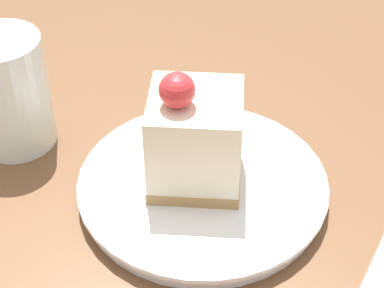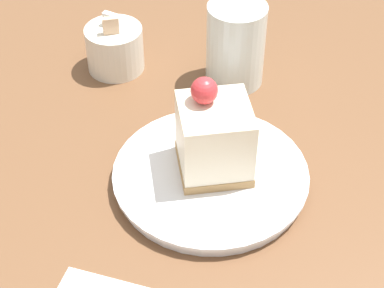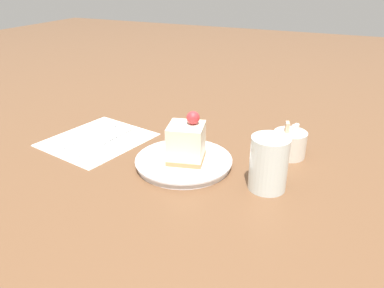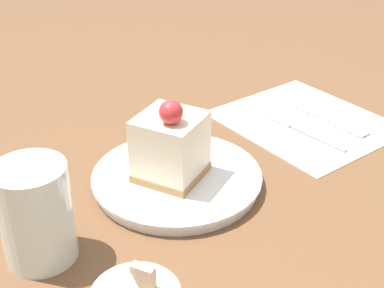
{
  "view_description": "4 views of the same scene",
  "coord_description": "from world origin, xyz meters",
  "views": [
    {
      "loc": [
        -0.1,
        0.36,
        0.39
      ],
      "look_at": [
        0.03,
        -0.01,
        0.06
      ],
      "focal_mm": 60.0,
      "sensor_mm": 36.0,
      "label": 1
    },
    {
      "loc": [
        -0.46,
        -0.05,
        0.5
      ],
      "look_at": [
        0.01,
        0.0,
        0.06
      ],
      "focal_mm": 60.0,
      "sensor_mm": 36.0,
      "label": 2
    },
    {
      "loc": [
        0.33,
        -0.66,
        0.39
      ],
      "look_at": [
        0.03,
        -0.01,
        0.05
      ],
      "focal_mm": 35.0,
      "sensor_mm": 36.0,
      "label": 3
    },
    {
      "loc": [
        0.42,
        0.37,
        0.38
      ],
      "look_at": [
        -0.0,
        -0.01,
        0.05
      ],
      "focal_mm": 50.0,
      "sensor_mm": 36.0,
      "label": 4
    }
  ],
  "objects": [
    {
      "name": "cake_slice",
      "position": [
        0.03,
        -0.02,
        0.06
      ],
      "size": [
        0.09,
        0.09,
        0.11
      ],
      "rotation": [
        0.0,
        0.0,
        0.25
      ],
      "color": "#AD8451",
      "rests_on": "plate"
    },
    {
      "name": "ground_plane",
      "position": [
        0.0,
        0.0,
        0.0
      ],
      "size": [
        4.0,
        4.0,
        0.0
      ],
      "primitive_type": "plane",
      "color": "brown"
    },
    {
      "name": "plate",
      "position": [
        0.02,
        -0.02,
        0.01
      ],
      "size": [
        0.21,
        0.21,
        0.02
      ],
      "color": "white",
      "rests_on": "ground_plane"
    },
    {
      "name": "knife",
      "position": [
        -0.21,
        -0.01,
        0.01
      ],
      "size": [
        0.04,
        0.19,
        0.0
      ],
      "rotation": [
        0.0,
        0.0,
        -0.14
      ],
      "color": "silver",
      "rests_on": "napkin"
    },
    {
      "name": "drinking_glass",
      "position": [
        0.2,
        -0.03,
        0.05
      ],
      "size": [
        0.07,
        0.07,
        0.11
      ],
      "color": "silver",
      "rests_on": "ground_plane"
    },
    {
      "name": "fork",
      "position": [
        -0.26,
        0.03,
        0.01
      ],
      "size": [
        0.04,
        0.17,
        0.0
      ],
      "rotation": [
        0.0,
        0.0,
        -0.14
      ],
      "color": "silver",
      "rests_on": "napkin"
    },
    {
      "name": "napkin",
      "position": [
        -0.24,
        0.01,
        0.0
      ],
      "size": [
        0.25,
        0.27,
        0.0
      ],
      "rotation": [
        0.0,
        0.0,
        -0.19
      ],
      "color": "white",
      "rests_on": "ground_plane"
    }
  ]
}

